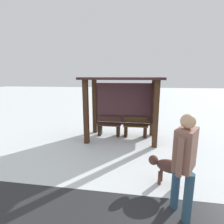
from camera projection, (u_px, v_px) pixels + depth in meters
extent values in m
plane|color=white|center=(121.00, 139.00, 6.40)|extent=(60.00, 60.00, 0.00)
cube|color=#3C2414|center=(86.00, 112.00, 5.78)|extent=(0.16, 0.16, 2.18)
cube|color=#3C2414|center=(156.00, 115.00, 5.44)|extent=(0.16, 0.16, 2.18)
cube|color=#3C2414|center=(95.00, 107.00, 6.92)|extent=(0.16, 0.16, 2.18)
cube|color=#3C2414|center=(153.00, 108.00, 6.58)|extent=(0.16, 0.16, 2.18)
cube|color=black|center=(122.00, 78.00, 5.95)|extent=(2.76, 1.63, 0.08)
cube|color=#4F2D33|center=(123.00, 103.00, 6.72)|extent=(2.15, 0.08, 1.56)
cube|color=#3C2414|center=(123.00, 124.00, 6.87)|extent=(2.15, 0.06, 0.08)
cube|color=#4F2D33|center=(154.00, 105.00, 6.17)|extent=(0.08, 0.65, 1.56)
cube|color=#4A2E27|center=(109.00, 125.00, 6.67)|extent=(0.93, 0.40, 0.03)
cube|color=#4A2E27|center=(110.00, 119.00, 6.80)|extent=(0.88, 0.04, 0.20)
cube|color=black|center=(118.00, 131.00, 6.66)|extent=(0.12, 0.34, 0.42)
cube|color=black|center=(100.00, 130.00, 6.77)|extent=(0.12, 0.34, 0.42)
cube|color=#4F391B|center=(136.00, 125.00, 6.52)|extent=(0.93, 0.40, 0.04)
cube|color=#4F391B|center=(136.00, 119.00, 6.65)|extent=(0.88, 0.04, 0.20)
cube|color=black|center=(145.00, 132.00, 6.51)|extent=(0.12, 0.34, 0.43)
cube|color=black|center=(126.00, 131.00, 6.62)|extent=(0.12, 0.34, 0.43)
cube|color=#8F6354|center=(185.00, 149.00, 2.66)|extent=(0.44, 0.51, 0.67)
sphere|color=#D5AA83|center=(188.00, 121.00, 2.57)|extent=(0.23, 0.23, 0.23)
cylinder|color=#30536D|center=(175.00, 186.00, 2.97)|extent=(0.19, 0.19, 0.84)
cylinder|color=#30536D|center=(188.00, 198.00, 2.67)|extent=(0.19, 0.19, 0.84)
cylinder|color=#8F6354|center=(190.00, 146.00, 2.88)|extent=(0.12, 0.12, 0.60)
cylinder|color=#8F6354|center=(180.00, 157.00, 2.46)|extent=(0.12, 0.12, 0.60)
ellipsoid|color=#53332A|center=(170.00, 166.00, 3.58)|extent=(0.61, 0.43, 0.28)
sphere|color=#53332A|center=(153.00, 160.00, 3.74)|extent=(0.21, 0.21, 0.21)
cylinder|color=#53332A|center=(187.00, 169.00, 3.42)|extent=(0.15, 0.09, 0.25)
cylinder|color=#53332A|center=(161.00, 175.00, 3.79)|extent=(0.07, 0.07, 0.30)
cylinder|color=#53332A|center=(159.00, 178.00, 3.66)|extent=(0.07, 0.07, 0.30)
cylinder|color=#53332A|center=(178.00, 179.00, 3.63)|extent=(0.07, 0.07, 0.30)
cylinder|color=#53332A|center=(177.00, 183.00, 3.49)|extent=(0.07, 0.07, 0.30)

